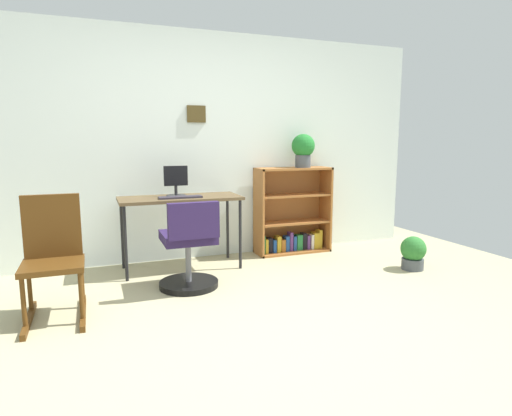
{
  "coord_description": "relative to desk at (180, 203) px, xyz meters",
  "views": [
    {
      "loc": [
        -1.11,
        -2.47,
        1.28
      ],
      "look_at": [
        0.28,
        1.16,
        0.67
      ],
      "focal_mm": 30.17,
      "sensor_mm": 36.0,
      "label": 1
    }
  ],
  "objects": [
    {
      "name": "potted_plant_floor",
      "position": [
        2.16,
        -0.86,
        -0.5
      ],
      "size": [
        0.25,
        0.25,
        0.34
      ],
      "color": "#474C51",
      "rests_on": "ground_plane"
    },
    {
      "name": "office_chair",
      "position": [
        -0.05,
        -0.63,
        -0.33
      ],
      "size": [
        0.52,
        0.55,
        0.79
      ],
      "color": "black",
      "rests_on": "ground_plane"
    },
    {
      "name": "rocking_chair",
      "position": [
        -1.1,
        -0.84,
        -0.22
      ],
      "size": [
        0.42,
        0.64,
        0.89
      ],
      "color": "#4F2F0F",
      "rests_on": "ground_plane"
    },
    {
      "name": "monitor",
      "position": [
        -0.03,
        0.06,
        0.2
      ],
      "size": [
        0.23,
        0.19,
        0.3
      ],
      "color": "#262628",
      "rests_on": "desk"
    },
    {
      "name": "keyboard",
      "position": [
        -0.02,
        -0.1,
        0.07
      ],
      "size": [
        0.41,
        0.12,
        0.02
      ],
      "primitive_type": "cube",
      "color": "#2F2B36",
      "rests_on": "desk"
    },
    {
      "name": "ground_plane",
      "position": [
        0.31,
        -1.74,
        -0.67
      ],
      "size": [
        6.24,
        6.24,
        0.0
      ],
      "primitive_type": "plane",
      "color": "tan"
    },
    {
      "name": "potted_plant_on_shelf",
      "position": [
        1.44,
        0.16,
        0.52
      ],
      "size": [
        0.26,
        0.26,
        0.38
      ],
      "color": "#474C51",
      "rests_on": "bookshelf_low"
    },
    {
      "name": "desk",
      "position": [
        0.0,
        0.0,
        0.0
      ],
      "size": [
        1.19,
        0.51,
        0.73
      ],
      "color": "brown",
      "rests_on": "ground_plane"
    },
    {
      "name": "wall_back",
      "position": [
        0.31,
        0.41,
        0.54
      ],
      "size": [
        5.2,
        0.12,
        2.42
      ],
      "color": "silver",
      "rests_on": "ground_plane"
    },
    {
      "name": "bookshelf_low",
      "position": [
        1.33,
        0.22,
        -0.24
      ],
      "size": [
        0.87,
        0.3,
        0.98
      ],
      "color": "#A05F2C",
      "rests_on": "ground_plane"
    }
  ]
}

